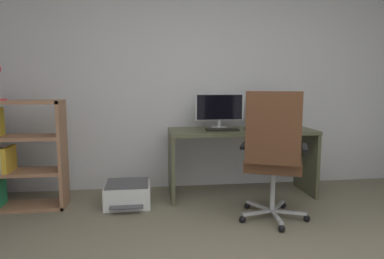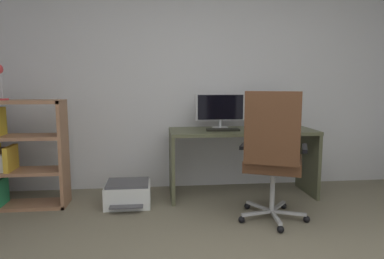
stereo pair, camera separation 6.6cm
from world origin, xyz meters
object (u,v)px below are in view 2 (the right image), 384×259
at_px(monitor_main, 220,108).
at_px(computer_mouse, 250,129).
at_px(bookshelf, 5,156).
at_px(desk, 242,147).
at_px(keyboard, 223,130).
at_px(printer, 128,194).
at_px(monitor_secondary, 270,110).
at_px(office_chair, 273,153).

height_order(monitor_main, computer_mouse, monitor_main).
xyz_separation_m(computer_mouse, bookshelf, (-2.43, -0.02, -0.22)).
relative_size(desk, monitor_main, 2.86).
relative_size(keyboard, printer, 0.73).
height_order(monitor_secondary, computer_mouse, monitor_secondary).
distance_m(keyboard, printer, 1.16).
height_order(office_chair, bookshelf, office_chair).
bearing_deg(monitor_secondary, keyboard, -159.92).
distance_m(keyboard, computer_mouse, 0.28).
bearing_deg(office_chair, computer_mouse, 90.70).
xyz_separation_m(monitor_main, computer_mouse, (0.27, -0.24, -0.20)).
bearing_deg(desk, monitor_secondary, 21.97).
xyz_separation_m(desk, monitor_main, (-0.21, 0.14, 0.40)).
bearing_deg(office_chair, bookshelf, 164.70).
xyz_separation_m(desk, printer, (-1.20, -0.18, -0.42)).
bearing_deg(computer_mouse, keyboard, 163.98).
bearing_deg(bookshelf, monitor_secondary, 5.41).
bearing_deg(computer_mouse, bookshelf, 170.44).
xyz_separation_m(monitor_secondary, bookshelf, (-2.72, -0.26, -0.40)).
height_order(desk, monitor_main, monitor_main).
bearing_deg(computer_mouse, office_chair, -99.36).
bearing_deg(monitor_secondary, monitor_main, -179.99).
relative_size(monitor_secondary, printer, 0.94).
bearing_deg(office_chair, monitor_secondary, 73.19).
relative_size(monitor_secondary, bookshelf, 0.41).
xyz_separation_m(monitor_secondary, printer, (-1.55, -0.32, -0.80)).
xyz_separation_m(keyboard, bookshelf, (-2.15, -0.05, -0.22)).
xyz_separation_m(monitor_main, monitor_secondary, (0.56, 0.00, -0.02)).
bearing_deg(desk, office_chair, -85.18).
xyz_separation_m(keyboard, printer, (-0.98, -0.12, -0.61)).
bearing_deg(monitor_main, keyboard, -92.55).
bearing_deg(monitor_main, office_chair, -73.27).
distance_m(desk, keyboard, 0.30).
xyz_separation_m(monitor_secondary, computer_mouse, (-0.29, -0.24, -0.17)).
height_order(computer_mouse, printer, computer_mouse).
bearing_deg(desk, keyboard, -162.97).
relative_size(monitor_main, bookshelf, 0.51).
height_order(computer_mouse, office_chair, office_chair).
xyz_separation_m(monitor_main, office_chair, (0.28, -0.92, -0.31)).
relative_size(computer_mouse, printer, 0.21).
height_order(monitor_secondary, bookshelf, monitor_secondary).
height_order(desk, keyboard, keyboard).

